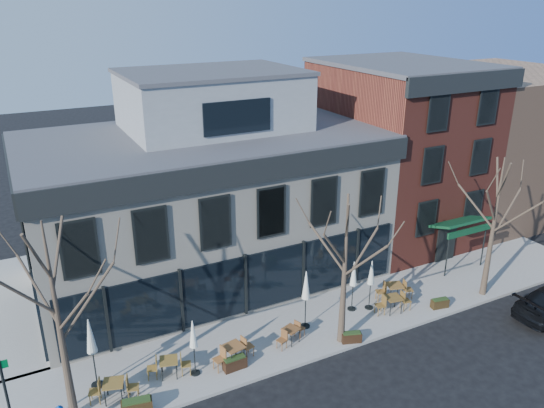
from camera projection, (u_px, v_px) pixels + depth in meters
name	position (u px, v px, depth m)	size (l,w,h in m)	color
ground	(245.00, 317.00, 26.17)	(120.00, 120.00, 0.00)	black
sidewalk_front	(325.00, 321.00, 25.75)	(33.50, 4.70, 0.15)	gray
corner_building	(206.00, 196.00, 28.69)	(18.39, 10.39, 11.10)	beige
red_brick_building	(397.00, 151.00, 33.80)	(8.20, 11.78, 11.18)	maroon
bg_building	(493.00, 139.00, 39.14)	(12.00, 12.00, 10.00)	#8C664C
tree_corner	(59.00, 322.00, 18.36)	(3.93, 3.98, 7.92)	#382B21
tree_mid	(345.00, 270.00, 22.85)	(3.50, 3.55, 7.04)	#382B21
tree_right	(494.00, 226.00, 26.60)	(3.72, 3.77, 7.48)	#382B21
sign_pole	(7.00, 396.00, 18.04)	(0.50, 0.10, 3.40)	black
cafe_set_0	(114.00, 389.00, 20.40)	(1.98, 1.03, 1.01)	brown
cafe_set_1	(169.00, 366.00, 21.73)	(1.88, 0.96, 0.97)	brown
cafe_set_2	(234.00, 352.00, 22.50)	(2.02, 0.93, 1.04)	brown
cafe_set_3	(291.00, 334.00, 23.88)	(1.71, 0.97, 0.88)	brown
cafe_set_4	(393.00, 303.00, 26.20)	(1.97, 0.89, 1.01)	brown
cafe_set_5	(394.00, 290.00, 27.28)	(2.02, 1.10, 1.04)	brown
umbrella_0	(91.00, 340.00, 20.55)	(0.50, 0.50, 3.13)	black
umbrella_1	(193.00, 337.00, 21.37)	(0.41, 0.41, 2.57)	black
umbrella_2	(306.00, 288.00, 24.43)	(0.47, 0.47, 2.96)	black
umbrella_3	(354.00, 276.00, 25.90)	(0.43, 0.43, 2.67)	black
umbrella_4	(371.00, 275.00, 26.01)	(0.42, 0.42, 2.66)	black
planter_0	(137.00, 407.00, 19.80)	(1.21, 0.66, 0.64)	#322310
planter_1	(235.00, 363.00, 22.23)	(1.02, 0.44, 0.56)	black
planter_2	(351.00, 337.00, 23.98)	(0.97, 0.64, 0.50)	black
planter_3	(440.00, 303.00, 26.66)	(0.94, 0.51, 0.50)	black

